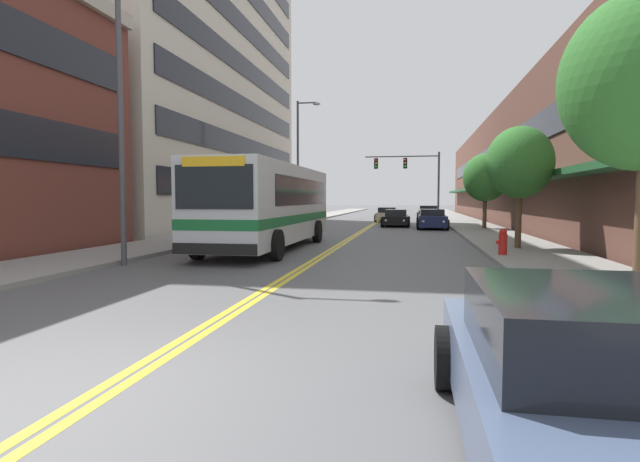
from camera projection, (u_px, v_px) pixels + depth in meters
ground_plane at (376, 222)px, 41.73m from camera, size 240.00×240.00×0.00m
sidewalk_left at (293, 221)px, 43.04m from camera, size 3.33×106.00×0.13m
sidewalk_right at (465, 222)px, 40.41m from camera, size 3.33×106.00×0.13m
centre_line at (376, 222)px, 41.73m from camera, size 0.34×106.00×0.01m
office_tower_left at (168, 52)px, 37.06m from camera, size 12.08×28.22×25.81m
storefront_row_right at (543, 168)px, 39.05m from camera, size 9.10×68.00×8.78m
city_bus at (270, 203)px, 19.65m from camera, size 2.95×11.15×3.21m
car_white_parked_left_near at (291, 221)px, 30.44m from camera, size 1.99×4.92×1.31m
car_slate_blue_parked_right_foreground at (591, 390)px, 3.52m from camera, size 2.02×4.92×1.30m
car_dark_grey_parked_right_mid at (428, 213)px, 46.52m from camera, size 2.11×4.63×1.34m
car_navy_parked_right_far at (432, 219)px, 32.91m from camera, size 2.02×4.58×1.28m
car_black_moving_lead at (396, 218)px, 35.69m from camera, size 1.99×4.18×1.21m
car_champagne_moving_second at (387, 215)px, 43.78m from camera, size 2.01×4.60×1.22m
traffic_signal_mast at (412, 172)px, 43.80m from camera, size 6.50×0.38×6.06m
street_lamp_left_near at (127, 75)px, 14.28m from camera, size 2.17×0.28×9.46m
street_lamp_left_far at (300, 154)px, 36.41m from camera, size 1.77×0.28×9.07m
street_tree_right_mid at (520, 163)px, 18.45m from camera, size 2.42×2.42×4.51m
street_tree_right_far at (485, 178)px, 30.99m from camera, size 2.72×2.72×4.65m
fire_hydrant at (503, 242)px, 16.28m from camera, size 0.35×0.27×0.87m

